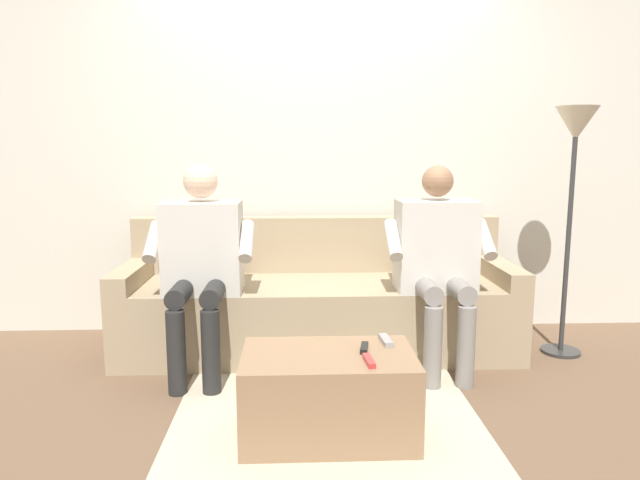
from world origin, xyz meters
The scene contains 11 objects.
ground_plane centered at (0.00, 0.60, 0.00)m, with size 8.00×8.00×0.00m, color brown.
back_wall centered at (0.00, -0.58, 1.30)m, with size 5.47×0.06×2.60m, color beige.
couch centered at (0.00, -0.11, 0.29)m, with size 2.47×0.77×0.83m.
coffee_table centered at (0.00, 1.04, 0.19)m, with size 0.77×0.48×0.39m.
person_left_seated centered at (-0.68, 0.23, 0.68)m, with size 0.61×0.56×1.19m.
person_right_seated centered at (0.68, 0.23, 0.68)m, with size 0.60×0.59×1.20m.
remote_gray centered at (-0.28, 0.91, 0.40)m, with size 0.15×0.04×0.02m, color gray.
remote_black centered at (-0.16, 1.01, 0.40)m, with size 0.12×0.03×0.02m, color black.
remote_red centered at (-0.17, 1.16, 0.40)m, with size 0.13×0.03×0.02m, color #B73333.
floor_rug centered at (0.00, 0.89, 0.00)m, with size 1.47×1.48×0.01m, color #B7AD93.
floor_lamp centered at (-1.54, 0.05, 1.26)m, with size 0.25×0.25×1.53m.
Camera 1 is at (0.14, 3.45, 1.28)m, focal length 31.97 mm.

